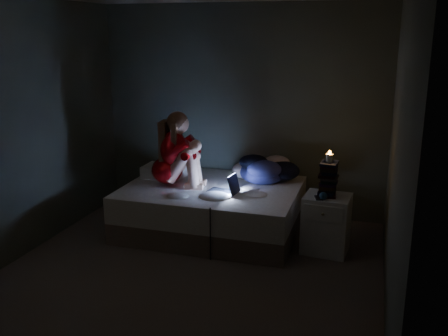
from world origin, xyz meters
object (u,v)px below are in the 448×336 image
at_px(woman, 167,149).
at_px(phone, 320,198).
at_px(bed, 212,209).
at_px(nightstand, 326,224).
at_px(candle, 329,159).
at_px(laptop, 222,183).

relative_size(woman, phone, 6.23).
relative_size(bed, woman, 2.25).
distance_m(woman, phone, 1.81).
bearing_deg(nightstand, bed, 176.60).
height_order(bed, phone, phone).
distance_m(woman, candle, 1.83).
bearing_deg(bed, laptop, -46.51).
relative_size(woman, laptop, 2.66).
bearing_deg(woman, bed, 5.19).
relative_size(candle, phone, 0.57).
xyz_separation_m(bed, phone, (1.26, -0.31, 0.35)).
distance_m(nightstand, candle, 0.70).
bearing_deg(bed, woman, -167.93).
bearing_deg(laptop, candle, 7.71).
bearing_deg(nightstand, woman, -177.77).
height_order(candle, phone, candle).
height_order(bed, candle, candle).
bearing_deg(woman, phone, -13.46).
xyz_separation_m(woman, nightstand, (1.83, -0.09, -0.67)).
xyz_separation_m(laptop, phone, (1.07, -0.12, -0.03)).
distance_m(bed, candle, 1.52).
distance_m(bed, phone, 1.34).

